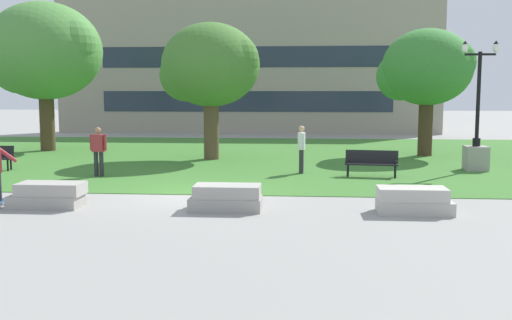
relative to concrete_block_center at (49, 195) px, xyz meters
name	(u,v)px	position (x,y,z in m)	size (l,w,h in m)	color
ground_plane	(194,195)	(3.42, 2.03, -0.31)	(140.00, 140.00, 0.00)	gray
grass_lawn	(234,156)	(3.42, 12.03, -0.30)	(40.00, 20.00, 0.02)	#3D752D
concrete_block_center	(49,195)	(0.00, 0.00, 0.00)	(1.86, 0.90, 0.64)	#9E9991
concrete_block_left	(226,198)	(4.62, -0.01, 0.00)	(1.80, 0.90, 0.64)	#9E9991
concrete_block_right	(413,201)	(9.24, -0.05, 0.00)	(1.80, 0.90, 0.64)	#B2ADA3
park_bench_near_right	(372,162)	(8.90, 6.04, 0.23)	(1.85, 0.75, 0.90)	black
lamp_post_left	(476,144)	(12.96, 7.99, 0.69)	(1.32, 0.80, 4.77)	gray
tree_far_right	(43,53)	(-6.08, 13.78, 4.49)	(5.81, 5.53, 7.20)	#4C3823
tree_near_left	(426,69)	(12.01, 12.91, 3.63)	(4.23, 4.03, 5.71)	#42301E
tree_near_right	(210,67)	(2.53, 10.79, 3.68)	(4.40, 4.19, 5.82)	brown
person_bystander_near_lawn	(301,147)	(6.48, 6.65, 0.68)	(0.27, 0.63, 1.71)	#28282D
person_bystander_far_lawn	(98,149)	(-0.52, 5.33, 0.68)	(0.63, 0.29, 1.71)	#28282D
building_facade_distant	(247,63)	(2.63, 26.52, 4.49)	(26.42, 1.03, 9.60)	gray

